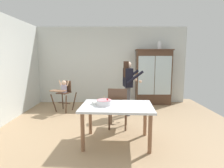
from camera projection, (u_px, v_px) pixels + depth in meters
name	position (u px, v px, depth m)	size (l,w,h in m)	color
ground_plane	(111.00, 129.00, 4.29)	(6.24, 6.24, 0.00)	tan
wall_back	(111.00, 65.00, 6.70)	(5.32, 0.06, 2.70)	silver
china_cabinet	(153.00, 77.00, 6.50)	(1.26, 0.48, 1.91)	#4C3323
ceramic_vase	(159.00, 46.00, 6.35)	(0.13, 0.13, 0.27)	white
high_chair_with_toddler	(64.00, 90.00, 5.64)	(0.74, 0.81, 0.95)	#4C3323
adult_person	(128.00, 81.00, 5.22)	(0.57, 0.56, 1.53)	#47474C
dining_table	(117.00, 110.00, 3.54)	(1.40, 1.01, 0.74)	silver
birthday_cake	(104.00, 103.00, 3.51)	(0.28, 0.28, 0.19)	white
serving_bowl	(96.00, 103.00, 3.61)	(0.18, 0.18, 0.06)	silver
dining_chair_far_side	(118.00, 106.00, 4.22)	(0.49, 0.49, 0.96)	#4C3323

